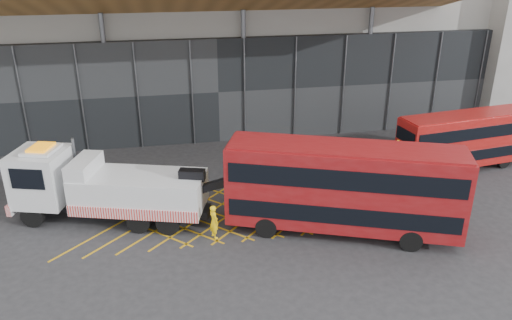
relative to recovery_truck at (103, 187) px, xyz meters
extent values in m
plane|color=#28282B|center=(5.85, -0.33, -2.01)|extent=(120.00, 120.00, 0.00)
cube|color=gold|center=(1.05, -0.33, -2.01)|extent=(7.16, 7.16, 0.01)
cube|color=gold|center=(1.05, -0.33, -2.01)|extent=(7.16, 7.16, 0.01)
cube|color=gold|center=(2.65, -0.33, -2.01)|extent=(7.16, 7.16, 0.01)
cube|color=gold|center=(2.65, -0.33, -2.01)|extent=(7.16, 7.16, 0.01)
cube|color=gold|center=(4.25, -0.33, -2.01)|extent=(7.16, 7.16, 0.01)
cube|color=gold|center=(4.25, -0.33, -2.01)|extent=(7.16, 7.16, 0.01)
cube|color=gold|center=(5.85, -0.33, -2.01)|extent=(7.16, 7.16, 0.01)
cube|color=gold|center=(5.85, -0.33, -2.01)|extent=(7.16, 7.16, 0.01)
cube|color=gold|center=(7.45, -0.33, -2.01)|extent=(7.16, 7.16, 0.01)
cube|color=gold|center=(7.45, -0.33, -2.01)|extent=(7.16, 7.16, 0.01)
cube|color=gold|center=(9.05, -0.33, -2.01)|extent=(7.16, 7.16, 0.01)
cube|color=gold|center=(9.05, -0.33, -2.01)|extent=(7.16, 7.16, 0.01)
cube|color=gold|center=(10.65, -0.33, -2.01)|extent=(7.16, 7.16, 0.01)
cube|color=gold|center=(10.65, -0.33, -2.01)|extent=(7.16, 7.16, 0.01)
cube|color=gold|center=(12.25, -0.33, -2.01)|extent=(7.16, 7.16, 0.01)
cube|color=gold|center=(12.25, -0.33, -2.01)|extent=(7.16, 7.16, 0.01)
cube|color=gold|center=(13.85, -0.33, -2.01)|extent=(7.16, 7.16, 0.01)
cube|color=gold|center=(13.85, -0.33, -2.01)|extent=(7.16, 7.16, 0.01)
cube|color=gray|center=(7.85, 18.67, 6.99)|extent=(55.00, 14.00, 18.00)
cube|color=black|center=(7.85, 11.37, 1.99)|extent=(55.00, 0.80, 8.00)
cylinder|color=#595B60|center=(-0.15, 11.17, 2.99)|extent=(0.36, 0.36, 10.00)
cylinder|color=#595B60|center=(9.85, 11.17, 2.99)|extent=(0.36, 0.36, 10.00)
cylinder|color=#595B60|center=(19.85, 11.17, 2.99)|extent=(0.36, 0.36, 10.00)
cube|color=black|center=(0.47, -0.14, -1.21)|extent=(10.74, 4.29, 0.40)
cube|color=white|center=(-3.25, 1.01, 0.45)|extent=(3.47, 3.55, 2.98)
cube|color=black|center=(-4.59, 1.42, 0.97)|extent=(0.80, 2.43, 1.26)
cube|color=red|center=(-4.62, 1.43, -1.04)|extent=(1.15, 2.93, 0.63)
cube|color=orange|center=(-3.04, 0.94, 2.20)|extent=(1.39, 1.62, 0.14)
cube|color=white|center=(2.00, -0.61, -0.12)|extent=(7.63, 4.82, 1.83)
cube|color=red|center=(1.57, -2.01, -0.81)|extent=(6.81, 2.15, 0.63)
cube|color=white|center=(-0.84, 0.26, 1.20)|extent=(1.90, 2.97, 0.80)
cube|color=black|center=(4.85, -1.49, 0.97)|extent=(1.48, 0.95, 0.57)
cube|color=black|center=(5.95, -1.82, 0.39)|extent=(2.51, 1.12, 1.24)
cylinder|color=black|center=(-3.83, -0.08, -1.38)|extent=(1.32, 0.75, 1.26)
cylinder|color=black|center=(-3.12, 2.22, -1.38)|extent=(1.32, 0.75, 1.26)
cylinder|color=black|center=(3.40, -2.30, -1.38)|extent=(1.32, 0.75, 1.26)
cylinder|color=black|center=(4.11, 0.00, -1.38)|extent=(1.32, 0.75, 1.26)
cylinder|color=#595B60|center=(-1.49, 1.66, 1.08)|extent=(0.16, 0.16, 2.52)
cube|color=maroon|center=(12.51, -3.84, 0.69)|extent=(12.29, 7.00, 4.27)
cube|color=black|center=(12.51, -3.84, -0.31)|extent=(11.86, 6.88, 0.93)
cube|color=black|center=(12.51, -3.84, 1.67)|extent=(11.86, 6.88, 1.04)
cube|color=black|center=(6.85, -1.64, -0.25)|extent=(0.95, 2.32, 1.43)
cube|color=black|center=(6.85, -1.64, 1.67)|extent=(0.95, 2.32, 1.04)
cube|color=yellow|center=(6.84, -1.63, 0.79)|extent=(0.77, 1.85, 0.38)
cube|color=maroon|center=(12.51, -3.84, 2.86)|extent=(11.98, 6.70, 0.13)
cylinder|color=black|center=(8.47, -3.61, -1.44)|extent=(1.19, 0.72, 1.14)
cylinder|color=black|center=(9.37, -1.27, -1.44)|extent=(1.19, 0.72, 1.14)
cylinder|color=black|center=(15.33, -6.28, -1.44)|extent=(1.19, 0.72, 1.14)
cylinder|color=black|center=(16.24, -3.95, -1.44)|extent=(1.19, 0.72, 1.14)
cube|color=#9E0F0C|center=(23.66, 2.63, 0.14)|extent=(9.84, 3.48, 3.40)
cube|color=black|center=(23.66, 2.63, -0.66)|extent=(9.46, 3.49, 0.74)
cube|color=black|center=(23.66, 2.63, 0.92)|extent=(9.46, 3.49, 0.83)
cube|color=black|center=(18.87, 1.99, -0.61)|extent=(0.32, 1.95, 1.14)
cube|color=black|center=(18.87, 1.99, 0.92)|extent=(0.32, 1.95, 0.83)
cube|color=yellow|center=(18.86, 1.99, 0.22)|extent=(0.27, 1.56, 0.31)
cube|color=#9E0F0C|center=(23.66, 2.63, 1.86)|extent=(9.62, 3.28, 0.11)
cylinder|color=black|center=(20.75, 1.27, -1.56)|extent=(0.94, 0.38, 0.91)
cylinder|color=black|center=(20.50, 3.18, -1.56)|extent=(0.94, 0.38, 0.91)
cylinder|color=black|center=(26.56, 2.04, -1.56)|extent=(0.94, 0.38, 0.91)
cylinder|color=black|center=(26.31, 3.96, -1.56)|extent=(0.94, 0.38, 0.91)
imported|color=yellow|center=(5.77, -3.11, -1.07)|extent=(0.67, 0.80, 1.88)
camera|label=1|loc=(3.57, -25.83, 12.09)|focal=35.00mm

